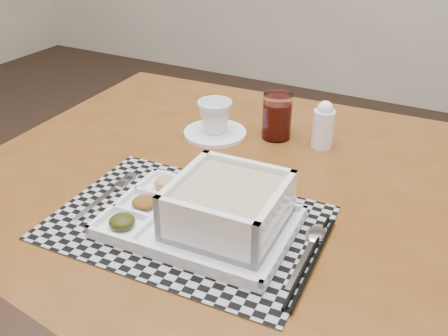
{
  "coord_description": "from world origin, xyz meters",
  "views": [
    {
      "loc": [
        1.17,
        -0.97,
        1.34
      ],
      "look_at": [
        0.81,
        -0.29,
        0.9
      ],
      "focal_mm": 40.0,
      "sensor_mm": 36.0,
      "label": 1
    }
  ],
  "objects": [
    {
      "name": "spoon",
      "position": [
        0.99,
        -0.3,
        0.82
      ],
      "size": [
        0.04,
        0.18,
        0.01
      ],
      "color": "silver",
      "rests_on": "placemat"
    },
    {
      "name": "placemat",
      "position": [
        0.77,
        -0.36,
        0.82
      ],
      "size": [
        0.48,
        0.35,
        0.0
      ],
      "primitive_type": "cube",
      "rotation": [
        0.0,
        0.0,
        0.05
      ],
      "color": "#99989F",
      "rests_on": "dining_table"
    },
    {
      "name": "fork",
      "position": [
        0.59,
        -0.36,
        0.82
      ],
      "size": [
        0.03,
        0.19,
        0.0
      ],
      "color": "silver",
      "rests_on": "placemat"
    },
    {
      "name": "creamer_bottle",
      "position": [
        0.88,
        0.04,
        0.87
      ],
      "size": [
        0.05,
        0.05,
        0.11
      ],
      "color": "white",
      "rests_on": "dining_table"
    },
    {
      "name": "juice_glass",
      "position": [
        0.77,
        0.04,
        0.87
      ],
      "size": [
        0.07,
        0.07,
        0.11
      ],
      "color": "white",
      "rests_on": "dining_table"
    },
    {
      "name": "floor",
      "position": [
        0.0,
        0.0,
        0.0
      ],
      "size": [
        5.0,
        5.0,
        0.0
      ],
      "primitive_type": "plane",
      "color": "#2E2117",
      "rests_on": "ground"
    },
    {
      "name": "chopsticks",
      "position": [
        1.0,
        -0.36,
        0.82
      ],
      "size": [
        0.03,
        0.24,
        0.01
      ],
      "color": "black",
      "rests_on": "placemat"
    },
    {
      "name": "serving_tray",
      "position": [
        0.83,
        -0.35,
        0.85
      ],
      "size": [
        0.33,
        0.24,
        0.09
      ],
      "color": "white",
      "rests_on": "placemat"
    },
    {
      "name": "dining_table",
      "position": [
        0.77,
        -0.24,
        0.73
      ],
      "size": [
        1.14,
        1.14,
        0.82
      ],
      "color": "#53310F",
      "rests_on": "ground"
    },
    {
      "name": "cup",
      "position": [
        0.64,
        -0.02,
        0.86
      ],
      "size": [
        0.1,
        0.1,
        0.08
      ],
      "primitive_type": "imported",
      "rotation": [
        0.0,
        0.0,
        -0.29
      ],
      "color": "white",
      "rests_on": "saucer"
    },
    {
      "name": "saucer",
      "position": [
        0.64,
        -0.02,
        0.82
      ],
      "size": [
        0.15,
        0.15,
        0.01
      ],
      "primitive_type": "cylinder",
      "color": "white",
      "rests_on": "dining_table"
    }
  ]
}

